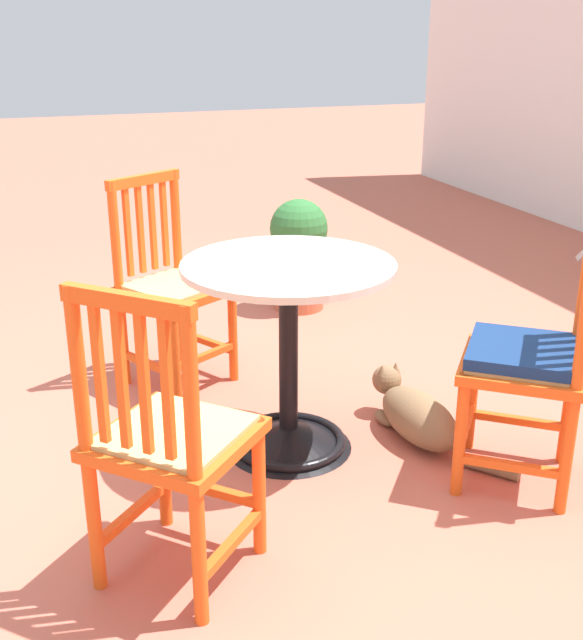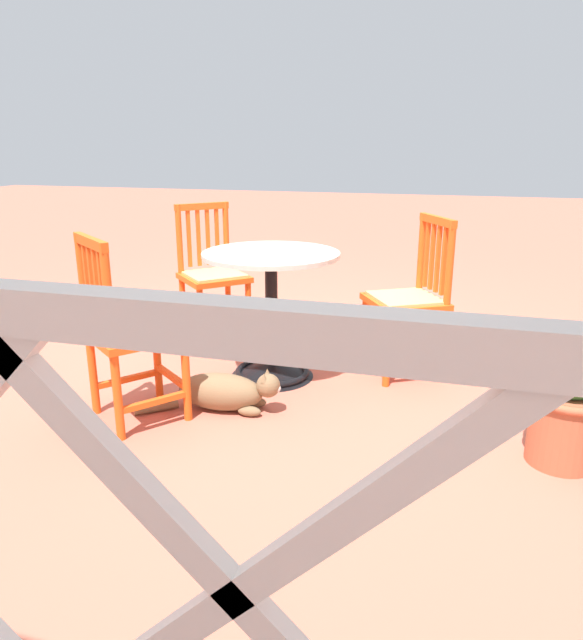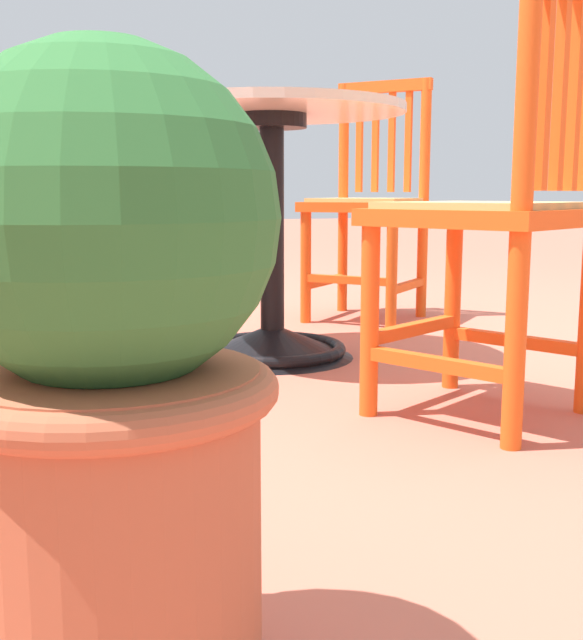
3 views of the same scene
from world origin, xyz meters
The scene contains 7 objects.
ground_plane centered at (0.00, 0.00, 0.00)m, with size 24.00×24.00×0.00m, color #BC604C.
cafe_table centered at (-0.04, 0.24, 0.28)m, with size 0.76×0.76×0.73m.
orange_chair_near_fence centered at (0.55, -0.31, 0.43)m, with size 0.57×0.57×0.91m.
orange_chair_facing_out centered at (0.44, 0.93, 0.45)m, with size 0.56×0.56×0.91m.
orange_chair_by_planter centered at (-0.78, -0.04, 0.43)m, with size 0.55×0.55×0.91m.
tabby_cat centered at (0.04, 0.73, 0.10)m, with size 0.71×0.32×0.23m.
terracotta_planter centered at (-1.51, 0.82, 0.33)m, with size 0.32×0.32×0.62m.
Camera 3 is at (-2.24, 0.87, 0.48)m, focal length 44.08 mm.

